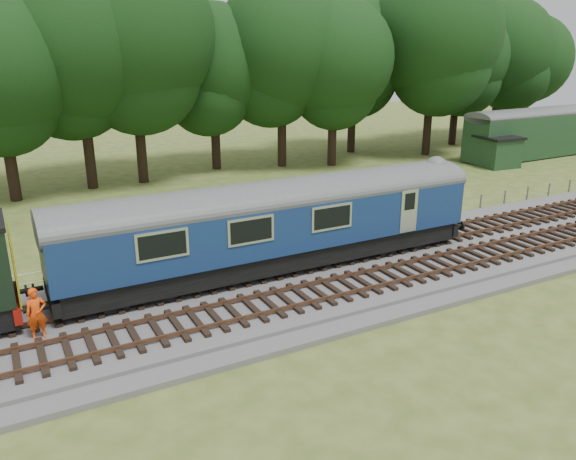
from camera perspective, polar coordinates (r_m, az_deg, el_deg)
ground at (r=25.58m, az=10.68°, el=-3.58°), size 120.00×120.00×0.00m
ballast at (r=25.52m, az=10.71°, el=-3.22°), size 70.00×7.00×0.35m
track_north at (r=26.46m, az=8.86°, el=-1.77°), size 67.20×2.40×0.21m
track_south at (r=24.31m, az=13.08°, el=-3.89°), size 67.20×2.40×0.21m
fence at (r=28.97m, az=5.16°, el=-0.69°), size 64.00×0.12×1.00m
tree_line at (r=44.09m, az=-7.42°, el=5.87°), size 70.00×8.00×18.00m
dmu_railcar at (r=23.14m, az=-1.16°, el=1.23°), size 18.05×2.86×3.88m
worker at (r=19.88m, az=-24.20°, el=-7.74°), size 0.65×0.44×1.74m
parked_coach at (r=54.43m, az=24.45°, el=9.28°), size 16.38×3.06×4.18m
shed at (r=48.52m, az=20.49°, el=7.52°), size 3.29×3.29×2.46m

